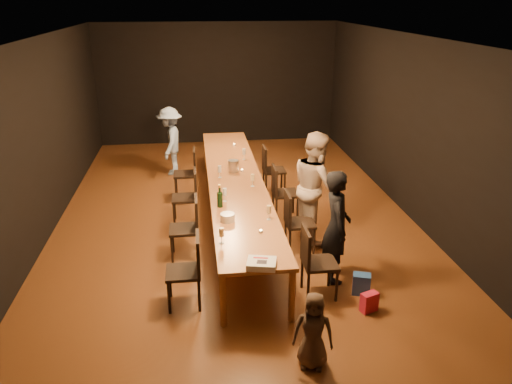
{
  "coord_description": "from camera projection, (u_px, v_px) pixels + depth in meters",
  "views": [
    {
      "loc": [
        -0.64,
        -7.74,
        3.58
      ],
      "look_at": [
        0.19,
        -1.26,
        1.0
      ],
      "focal_mm": 35.0,
      "sensor_mm": 36.0,
      "label": 1
    }
  ],
  "objects": [
    {
      "name": "ground",
      "position": [
        236.0,
        220.0,
        8.53
      ],
      "size": [
        10.0,
        10.0,
        0.0
      ],
      "primitive_type": "plane",
      "color": "#462011",
      "rests_on": "ground"
    },
    {
      "name": "room_shell",
      "position": [
        234.0,
        99.0,
        7.77
      ],
      "size": [
        6.04,
        10.04,
        3.02
      ],
      "color": "black",
      "rests_on": "ground"
    },
    {
      "name": "table",
      "position": [
        235.0,
        182.0,
        8.28
      ],
      "size": [
        0.9,
        6.0,
        0.75
      ],
      "color": "brown",
      "rests_on": "ground"
    },
    {
      "name": "chair_right_0",
      "position": [
        320.0,
        262.0,
        6.25
      ],
      "size": [
        0.42,
        0.42,
        0.93
      ],
      "primitive_type": null,
      "rotation": [
        0.0,
        0.0,
        -1.57
      ],
      "color": "black",
      "rests_on": "ground"
    },
    {
      "name": "chair_right_1",
      "position": [
        300.0,
        222.0,
        7.36
      ],
      "size": [
        0.42,
        0.42,
        0.93
      ],
      "primitive_type": null,
      "rotation": [
        0.0,
        0.0,
        -1.57
      ],
      "color": "black",
      "rests_on": "ground"
    },
    {
      "name": "chair_right_2",
      "position": [
        285.0,
        193.0,
        8.46
      ],
      "size": [
        0.42,
        0.42,
        0.93
      ],
      "primitive_type": null,
      "rotation": [
        0.0,
        0.0,
        -1.57
      ],
      "color": "black",
      "rests_on": "ground"
    },
    {
      "name": "chair_right_3",
      "position": [
        274.0,
        170.0,
        9.57
      ],
      "size": [
        0.42,
        0.42,
        0.93
      ],
      "primitive_type": null,
      "rotation": [
        0.0,
        0.0,
        -1.57
      ],
      "color": "black",
      "rests_on": "ground"
    },
    {
      "name": "chair_left_0",
      "position": [
        183.0,
        271.0,
        6.05
      ],
      "size": [
        0.42,
        0.42,
        0.93
      ],
      "primitive_type": null,
      "rotation": [
        0.0,
        0.0,
        1.57
      ],
      "color": "black",
      "rests_on": "ground"
    },
    {
      "name": "chair_left_1",
      "position": [
        184.0,
        228.0,
        7.16
      ],
      "size": [
        0.42,
        0.42,
        0.93
      ],
      "primitive_type": null,
      "rotation": [
        0.0,
        0.0,
        1.57
      ],
      "color": "black",
      "rests_on": "ground"
    },
    {
      "name": "chair_left_2",
      "position": [
        185.0,
        197.0,
        8.26
      ],
      "size": [
        0.42,
        0.42,
        0.93
      ],
      "primitive_type": null,
      "rotation": [
        0.0,
        0.0,
        1.57
      ],
      "color": "black",
      "rests_on": "ground"
    },
    {
      "name": "chair_left_3",
      "position": [
        185.0,
        173.0,
        9.37
      ],
      "size": [
        0.42,
        0.42,
        0.93
      ],
      "primitive_type": null,
      "rotation": [
        0.0,
        0.0,
        1.57
      ],
      "color": "black",
      "rests_on": "ground"
    },
    {
      "name": "woman_birthday",
      "position": [
        336.0,
        226.0,
        6.51
      ],
      "size": [
        0.43,
        0.6,
        1.54
      ],
      "primitive_type": "imported",
      "rotation": [
        0.0,
        0.0,
        1.46
      ],
      "color": "black",
      "rests_on": "ground"
    },
    {
      "name": "woman_tan",
      "position": [
        316.0,
        186.0,
        7.64
      ],
      "size": [
        0.74,
        0.9,
        1.71
      ],
      "primitive_type": "imported",
      "rotation": [
        0.0,
        0.0,
        1.69
      ],
      "color": "beige",
      "rests_on": "ground"
    },
    {
      "name": "man_blue",
      "position": [
        170.0,
        141.0,
        10.52
      ],
      "size": [
        0.63,
        0.98,
        1.44
      ],
      "primitive_type": "imported",
      "rotation": [
        0.0,
        0.0,
        -1.67
      ],
      "color": "#849FCC",
      "rests_on": "ground"
    },
    {
      "name": "child",
      "position": [
        313.0,
        331.0,
        5.04
      ],
      "size": [
        0.48,
        0.38,
        0.85
      ],
      "primitive_type": "imported",
      "rotation": [
        0.0,
        0.0,
        -0.3
      ],
      "color": "#463427",
      "rests_on": "ground"
    },
    {
      "name": "gift_bag_red",
      "position": [
        369.0,
        302.0,
        6.04
      ],
      "size": [
        0.24,
        0.18,
        0.25
      ],
      "primitive_type": "cube",
      "rotation": [
        0.0,
        0.0,
        0.37
      ],
      "color": "red",
      "rests_on": "ground"
    },
    {
      "name": "gift_bag_blue",
      "position": [
        361.0,
        284.0,
        6.38
      ],
      "size": [
        0.26,
        0.21,
        0.28
      ],
      "primitive_type": "cube",
      "rotation": [
        0.0,
        0.0,
        -0.33
      ],
      "color": "#2551A3",
      "rests_on": "ground"
    },
    {
      "name": "birthday_cake",
      "position": [
        261.0,
        264.0,
        5.57
      ],
      "size": [
        0.37,
        0.32,
        0.08
      ],
      "rotation": [
        0.0,
        0.0,
        -0.22
      ],
      "color": "white",
      "rests_on": "table"
    },
    {
      "name": "plate_stack",
      "position": [
        227.0,
        217.0,
        6.69
      ],
      "size": [
        0.21,
        0.21,
        0.11
      ],
      "primitive_type": "cylinder",
      "rotation": [
        0.0,
        0.0,
        0.08
      ],
      "color": "white",
      "rests_on": "table"
    },
    {
      "name": "champagne_bottle",
      "position": [
        220.0,
        196.0,
        7.11
      ],
      "size": [
        0.1,
        0.1,
        0.34
      ],
      "primitive_type": null,
      "rotation": [
        0.0,
        0.0,
        -0.42
      ],
      "color": "black",
      "rests_on": "table"
    },
    {
      "name": "ice_bucket",
      "position": [
        233.0,
        166.0,
        8.57
      ],
      "size": [
        0.21,
        0.21,
        0.2
      ],
      "primitive_type": "cylinder",
      "rotation": [
        0.0,
        0.0,
        0.14
      ],
      "color": "#ABAAAF",
      "rests_on": "table"
    },
    {
      "name": "wineglass_0",
      "position": [
        222.0,
        236.0,
        6.08
      ],
      "size": [
        0.06,
        0.06,
        0.21
      ],
      "primitive_type": null,
      "color": "beige",
      "rests_on": "table"
    },
    {
      "name": "wineglass_1",
      "position": [
        269.0,
        213.0,
        6.72
      ],
      "size": [
        0.06,
        0.06,
        0.21
      ],
      "primitive_type": null,
      "color": "beige",
      "rests_on": "table"
    },
    {
      "name": "wineglass_2",
      "position": [
        225.0,
        195.0,
        7.32
      ],
      "size": [
        0.06,
        0.06,
        0.21
      ],
      "primitive_type": null,
      "color": "silver",
      "rests_on": "table"
    },
    {
      "name": "wineglass_3",
      "position": [
        253.0,
        180.0,
        7.9
      ],
      "size": [
        0.06,
        0.06,
        0.21
      ],
      "primitive_type": null,
      "color": "beige",
      "rests_on": "table"
    },
    {
      "name": "wineglass_4",
      "position": [
        220.0,
        172.0,
        8.28
      ],
      "size": [
        0.06,
        0.06,
        0.21
      ],
      "primitive_type": null,
      "color": "silver",
      "rests_on": "table"
    },
    {
      "name": "wineglass_5",
      "position": [
        244.0,
        154.0,
        9.2
      ],
      "size": [
        0.06,
        0.06,
        0.21
      ],
      "primitive_type": null,
      "color": "silver",
      "rests_on": "table"
    },
    {
      "name": "tealight_near",
      "position": [
        261.0,
        231.0,
        6.39
      ],
      "size": [
        0.05,
        0.05,
        0.03
      ],
      "primitive_type": "cylinder",
      "color": "#B2B7B2",
      "rests_on": "table"
    },
    {
      "name": "tealight_mid",
      "position": [
        242.0,
        170.0,
        8.61
      ],
      "size": [
        0.05,
        0.05,
        0.03
      ],
      "primitive_type": "cylinder",
      "color": "#B2B7B2",
      "rests_on": "table"
    },
    {
      "name": "tealight_far",
      "position": [
        234.0,
        145.0,
        10.11
      ],
      "size": [
        0.05,
        0.05,
        0.03
      ],
      "primitive_type": "cylinder",
      "color": "#B2B7B2",
      "rests_on": "table"
    }
  ]
}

